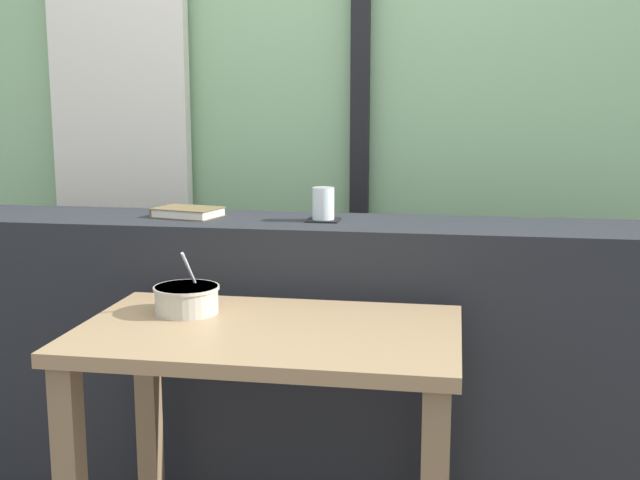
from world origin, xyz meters
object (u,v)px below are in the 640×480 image
(juice_glass, at_px, (323,205))
(coaster_square, at_px, (323,220))
(closed_book, at_px, (188,212))
(soup_bowl, at_px, (187,299))
(breakfast_table, at_px, (269,376))

(juice_glass, bearing_deg, coaster_square, 0.00)
(coaster_square, relative_size, closed_book, 0.44)
(coaster_square, bearing_deg, juice_glass, 0.00)
(juice_glass, distance_m, soup_bowl, 0.58)
(breakfast_table, bearing_deg, closed_book, 124.99)
(coaster_square, xyz_separation_m, closed_book, (-0.45, 0.01, 0.01))
(breakfast_table, height_order, juice_glass, juice_glass)
(coaster_square, distance_m, juice_glass, 0.05)
(breakfast_table, bearing_deg, coaster_square, 85.48)
(coaster_square, bearing_deg, breakfast_table, -94.52)
(breakfast_table, relative_size, coaster_square, 9.47)
(closed_book, bearing_deg, juice_glass, -1.57)
(breakfast_table, xyz_separation_m, soup_bowl, (-0.24, 0.10, 0.17))
(closed_book, height_order, soup_bowl, closed_book)
(coaster_square, relative_size, juice_glass, 1.00)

